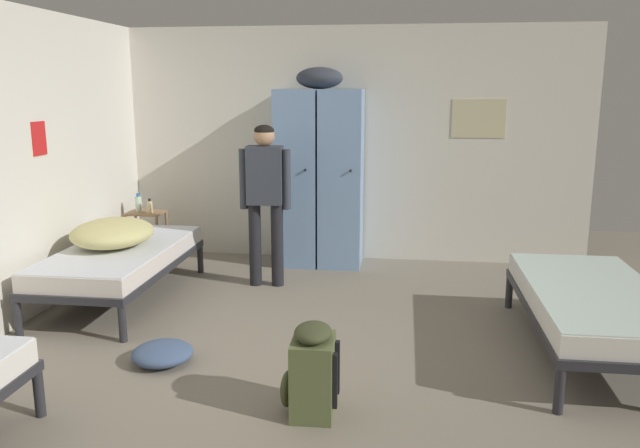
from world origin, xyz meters
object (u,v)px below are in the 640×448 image
(bedding_heap, at_px, (113,233))
(clothes_pile_denim, at_px, (162,353))
(shelf_unit, at_px, (147,232))
(person_traveler, at_px, (265,190))
(bed_right, at_px, (593,303))
(bed_left_rear, at_px, (121,259))
(water_bottle, at_px, (139,203))
(lotion_bottle, at_px, (150,206))
(backpack_olive, at_px, (311,372))
(locker_bank, at_px, (320,174))

(bedding_heap, xyz_separation_m, clothes_pile_denim, (0.91, -1.24, -0.54))
(shelf_unit, bearing_deg, person_traveler, -21.80)
(bed_right, relative_size, bedding_heap, 2.38)
(bed_right, height_order, bed_left_rear, same)
(water_bottle, distance_m, lotion_bottle, 0.16)
(bed_right, bearing_deg, backpack_olive, -149.07)
(shelf_unit, height_order, bedding_heap, bedding_heap)
(locker_bank, bearing_deg, bed_right, -43.38)
(water_bottle, bearing_deg, backpack_olive, -52.31)
(bedding_heap, bearing_deg, shelf_unit, 99.15)
(water_bottle, bearing_deg, bed_right, -24.28)
(locker_bank, relative_size, clothes_pile_denim, 4.87)
(lotion_bottle, bearing_deg, bedding_heap, -84.02)
(bed_left_rear, xyz_separation_m, clothes_pile_denim, (0.85, -1.24, -0.31))
(person_traveler, distance_m, lotion_bottle, 1.49)
(bedding_heap, height_order, person_traveler, person_traveler)
(backpack_olive, xyz_separation_m, clothes_pile_denim, (-1.12, 0.55, -0.19))
(bedding_heap, relative_size, person_traveler, 0.52)
(clothes_pile_denim, bearing_deg, bedding_heap, 126.25)
(bedding_heap, height_order, clothes_pile_denim, bedding_heap)
(bedding_heap, xyz_separation_m, lotion_bottle, (-0.12, 1.13, 0.03))
(clothes_pile_denim, bearing_deg, person_traveler, 79.65)
(shelf_unit, bearing_deg, water_bottle, 165.96)
(bed_right, xyz_separation_m, bedding_heap, (-3.88, 0.68, 0.23))
(person_traveler, height_order, water_bottle, person_traveler)
(bed_left_rear, height_order, clothes_pile_denim, bed_left_rear)
(lotion_bottle, xyz_separation_m, clothes_pile_denim, (1.03, -2.37, -0.57))
(shelf_unit, relative_size, clothes_pile_denim, 1.34)
(water_bottle, distance_m, clothes_pile_denim, 2.77)
(bed_right, distance_m, water_bottle, 4.56)
(bed_right, bearing_deg, bedding_heap, 170.00)
(bed_right, xyz_separation_m, person_traveler, (-2.63, 1.28, 0.54))
(shelf_unit, xyz_separation_m, lotion_bottle, (0.07, -0.04, 0.29))
(bed_right, height_order, person_traveler, person_traveler)
(bed_left_rear, relative_size, water_bottle, 9.74)
(shelf_unit, bearing_deg, backpack_olive, -53.10)
(locker_bank, distance_m, bedding_heap, 2.21)
(water_bottle, relative_size, backpack_olive, 0.35)
(shelf_unit, distance_m, bed_left_rear, 1.20)
(shelf_unit, height_order, bed_left_rear, shelf_unit)
(locker_bank, relative_size, person_traveler, 1.35)
(bed_right, relative_size, person_traveler, 1.24)
(bed_right, relative_size, lotion_bottle, 12.43)
(shelf_unit, height_order, water_bottle, water_bottle)
(bedding_heap, distance_m, clothes_pile_denim, 1.64)
(lotion_bottle, height_order, backpack_olive, lotion_bottle)
(backpack_olive, bearing_deg, clothes_pile_denim, 153.98)
(bedding_heap, xyz_separation_m, backpack_olive, (2.03, -1.79, -0.35))
(bedding_heap, distance_m, person_traveler, 1.42)
(locker_bank, height_order, shelf_unit, locker_bank)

